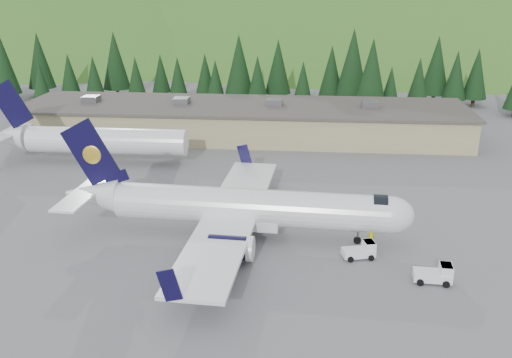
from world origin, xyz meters
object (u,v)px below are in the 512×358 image
object	(u,v)px
airliner	(240,208)
baggage_tug_b	(436,274)
ramp_worker	(371,236)
baggage_tug_a	(361,250)
terminal_building	(243,120)
second_airliner	(86,139)

from	to	relation	value
airliner	baggage_tug_b	world-z (taller)	airliner
baggage_tug_b	ramp_worker	bearing A→B (deg)	129.76
airliner	baggage_tug_b	size ratio (longest dim) A/B	10.73
airliner	ramp_worker	size ratio (longest dim) A/B	18.24
baggage_tug_a	terminal_building	world-z (taller)	terminal_building
baggage_tug_a	ramp_worker	world-z (taller)	ramp_worker
airliner	baggage_tug_a	size ratio (longest dim) A/B	10.91
ramp_worker	airliner	bearing A→B (deg)	-23.94
airliner	baggage_tug_b	distance (m)	19.20
baggage_tug_a	terminal_building	xyz separation A→B (m)	(-15.61, 41.43, 1.93)
second_airliner	baggage_tug_b	bearing A→B (deg)	-35.36
second_airliner	ramp_worker	distance (m)	43.22
airliner	baggage_tug_a	distance (m)	12.36
second_airliner	ramp_worker	world-z (taller)	second_airliner
terminal_building	ramp_worker	bearing A→B (deg)	-66.69
baggage_tug_a	ramp_worker	distance (m)	2.86
baggage_tug_a	terminal_building	bearing A→B (deg)	96.41
baggage_tug_b	ramp_worker	world-z (taller)	ramp_worker
terminal_building	ramp_worker	world-z (taller)	terminal_building
second_airliner	ramp_worker	size ratio (longest dim) A/B	14.40
baggage_tug_b	airliner	bearing A→B (deg)	160.65
baggage_tug_a	baggage_tug_b	bearing A→B (deg)	-48.15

